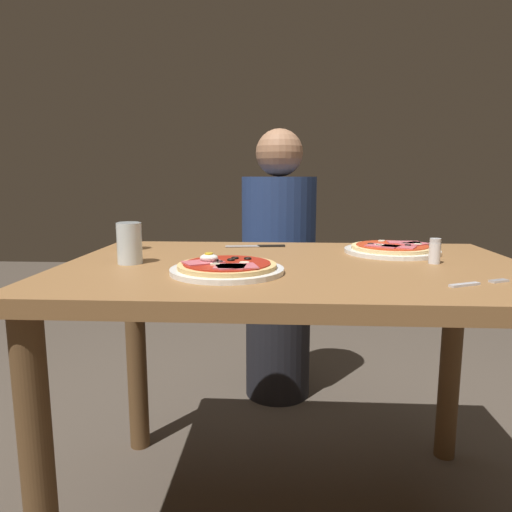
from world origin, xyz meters
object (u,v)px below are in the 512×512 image
(dining_table, at_px, (294,307))
(salt_shaker, at_px, (435,251))
(water_glass_near, at_px, (129,238))
(knife, at_px, (260,246))
(water_glass_far, at_px, (130,246))
(pizza_foreground, at_px, (227,268))
(diner_person, at_px, (278,273))
(fork, at_px, (475,284))
(pizza_across_left, at_px, (392,249))

(dining_table, distance_m, salt_shaker, 0.40)
(water_glass_near, height_order, knife, water_glass_near)
(dining_table, bearing_deg, water_glass_far, -176.48)
(dining_table, distance_m, water_glass_near, 0.57)
(pizza_foreground, xyz_separation_m, knife, (0.06, 0.42, -0.01))
(dining_table, bearing_deg, knife, 110.24)
(dining_table, bearing_deg, diner_person, 93.51)
(diner_person, bearing_deg, water_glass_far, 65.06)
(pizza_foreground, distance_m, fork, 0.55)
(knife, bearing_deg, water_glass_far, -135.91)
(fork, distance_m, salt_shaker, 0.25)
(dining_table, height_order, water_glass_near, water_glass_near)
(dining_table, xyz_separation_m, diner_person, (-0.05, 0.80, -0.07))
(fork, xyz_separation_m, diner_person, (-0.43, 1.03, -0.19))
(pizza_foreground, height_order, salt_shaker, salt_shaker)
(pizza_across_left, height_order, diner_person, diner_person)
(dining_table, relative_size, salt_shaker, 18.21)
(fork, height_order, diner_person, diner_person)
(water_glass_far, relative_size, diner_person, 0.09)
(knife, distance_m, salt_shaker, 0.55)
(knife, bearing_deg, water_glass_near, -168.33)
(pizza_across_left, bearing_deg, fork, -79.17)
(salt_shaker, bearing_deg, diner_person, 118.12)
(water_glass_near, xyz_separation_m, salt_shaker, (0.88, -0.19, -0.00))
(pizza_across_left, relative_size, knife, 1.43)
(knife, distance_m, diner_person, 0.55)
(knife, bearing_deg, salt_shaker, -29.72)
(knife, bearing_deg, diner_person, 83.54)
(fork, bearing_deg, knife, 133.05)
(water_glass_near, bearing_deg, diner_person, 52.01)
(pizza_foreground, xyz_separation_m, pizza_across_left, (0.46, 0.32, -0.00))
(water_glass_near, bearing_deg, pizza_across_left, -1.26)
(pizza_across_left, distance_m, water_glass_far, 0.76)
(water_glass_near, height_order, salt_shaker, water_glass_near)
(pizza_across_left, xyz_separation_m, knife, (-0.40, 0.10, -0.01))
(water_glass_far, xyz_separation_m, fork, (0.81, -0.20, -0.04))
(pizza_across_left, xyz_separation_m, salt_shaker, (0.07, -0.17, 0.02))
(water_glass_near, distance_m, water_glass_far, 0.25)
(pizza_foreground, relative_size, pizza_across_left, 0.97)
(dining_table, relative_size, pizza_foreground, 4.48)
(dining_table, bearing_deg, pizza_across_left, 32.30)
(water_glass_near, xyz_separation_m, diner_person, (0.46, 0.59, -0.23))
(fork, bearing_deg, pizza_across_left, 100.83)
(water_glass_near, height_order, water_glass_far, water_glass_far)
(fork, bearing_deg, pizza_foreground, 170.23)
(water_glass_near, xyz_separation_m, fork, (0.89, -0.43, -0.03))
(water_glass_near, bearing_deg, salt_shaker, -12.00)
(dining_table, distance_m, diner_person, 0.80)
(fork, distance_m, diner_person, 1.13)
(fork, height_order, salt_shaker, salt_shaker)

